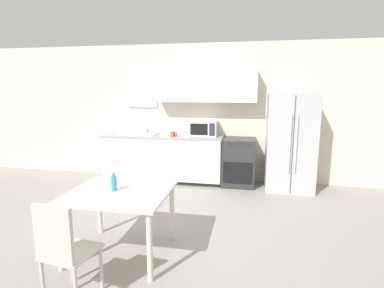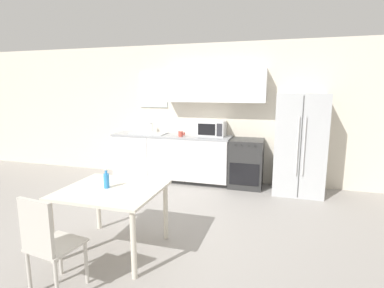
{
  "view_description": "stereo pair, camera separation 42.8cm",
  "coord_description": "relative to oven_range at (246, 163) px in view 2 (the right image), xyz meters",
  "views": [
    {
      "loc": [
        1.12,
        -3.54,
        1.83
      ],
      "look_at": [
        0.33,
        0.6,
        1.05
      ],
      "focal_mm": 28.0,
      "sensor_mm": 36.0,
      "label": 1
    },
    {
      "loc": [
        1.54,
        -3.44,
        1.83
      ],
      "look_at": [
        0.33,
        0.6,
        1.05
      ],
      "focal_mm": 28.0,
      "sensor_mm": 36.0,
      "label": 2
    }
  ],
  "objects": [
    {
      "name": "ground_plane",
      "position": [
        -0.95,
        -2.09,
        -0.45
      ],
      "size": [
        12.0,
        12.0,
        0.0
      ],
      "primitive_type": "plane",
      "color": "gray"
    },
    {
      "name": "kitchen_counter",
      "position": [
        -1.49,
        -0.01,
        0.02
      ],
      "size": [
        2.38,
        0.63,
        0.93
      ],
      "color": "#333333",
      "rests_on": "ground_plane"
    },
    {
      "name": "dining_table",
      "position": [
        -1.18,
        -2.74,
        0.19
      ],
      "size": [
        1.07,
        0.96,
        0.73
      ],
      "color": "beige",
      "rests_on": "ground_plane"
    },
    {
      "name": "coffee_mug",
      "position": [
        -1.24,
        -0.15,
        0.53
      ],
      "size": [
        0.12,
        0.09,
        0.1
      ],
      "color": "#BF4C3F",
      "rests_on": "kitchen_counter"
    },
    {
      "name": "kitchen_sink",
      "position": [
        -1.99,
        -0.0,
        0.49
      ],
      "size": [
        0.73,
        0.43,
        0.21
      ],
      "color": "#B7BABC",
      "rests_on": "kitchen_counter"
    },
    {
      "name": "drink_bottle",
      "position": [
        -1.25,
        -2.73,
        0.37
      ],
      "size": [
        0.06,
        0.06,
        0.22
      ],
      "color": "#338CD8",
      "rests_on": "dining_table"
    },
    {
      "name": "refrigerator",
      "position": [
        0.92,
        -0.06,
        0.43
      ],
      "size": [
        0.84,
        0.76,
        1.75
      ],
      "color": "silver",
      "rests_on": "ground_plane"
    },
    {
      "name": "oven_range",
      "position": [
        0.0,
        0.0,
        0.0
      ],
      "size": [
        0.61,
        0.61,
        0.9
      ],
      "color": "#2D2D2D",
      "rests_on": "ground_plane"
    },
    {
      "name": "dining_chair_near",
      "position": [
        -1.31,
        -3.59,
        0.08
      ],
      "size": [
        0.45,
        0.45,
        0.93
      ],
      "rotation": [
        0.0,
        0.0,
        -0.14
      ],
      "color": "beige",
      "rests_on": "ground_plane"
    },
    {
      "name": "wall_back",
      "position": [
        -0.91,
        0.3,
        0.99
      ],
      "size": [
        12.0,
        0.38,
        2.7
      ],
      "color": "beige",
      "rests_on": "ground_plane"
    },
    {
      "name": "microwave",
      "position": [
        -0.69,
        0.09,
        0.62
      ],
      "size": [
        0.52,
        0.36,
        0.3
      ],
      "color": "silver",
      "rests_on": "kitchen_counter"
    }
  ]
}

